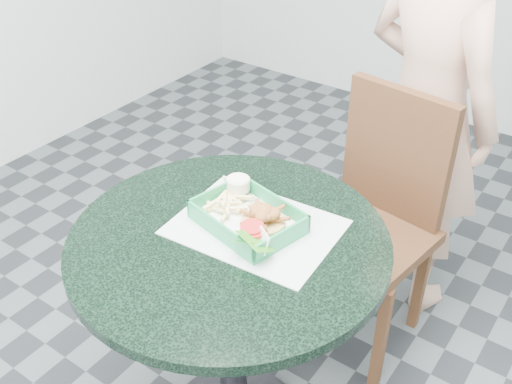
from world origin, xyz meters
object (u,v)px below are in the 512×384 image
Objects in this scene: food_basket at (248,227)px; crab_sandwich at (265,220)px; dining_chair at (379,208)px; diner_person at (427,104)px; sauce_ramekin at (228,191)px; cafe_table at (231,292)px.

food_basket is 0.06m from crab_sandwich.
diner_person reaches higher than dining_chair.
dining_chair reaches higher than sauce_ramekin.
cafe_table is at bearing -99.29° from food_basket.
dining_chair is at bearing 78.72° from food_basket.
diner_person reaches higher than cafe_table.
cafe_table is at bearing -92.78° from dining_chair.
diner_person is 14.24× the size of crab_sandwich.
dining_chair is at bearing 82.88° from crab_sandwich.
crab_sandwich is (-0.08, -0.87, -0.01)m from diner_person.
food_basket is at bearing -92.99° from dining_chair.
food_basket is 0.13m from sauce_ramekin.
food_basket is at bearing -28.99° from sauce_ramekin.
crab_sandwich is (0.06, 0.08, 0.22)m from cafe_table.
crab_sandwich is at bearing -88.83° from dining_chair.
dining_chair is at bearing 66.92° from sauce_ramekin.
dining_chair is at bearing 108.36° from diner_person.
food_basket is 4.03× the size of sauce_ramekin.
sauce_ramekin reaches higher than food_basket.
sauce_ramekin is at bearing 151.01° from food_basket.
cafe_table is 0.27m from sauce_ramekin.
cafe_table is 12.59× the size of sauce_ramekin.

